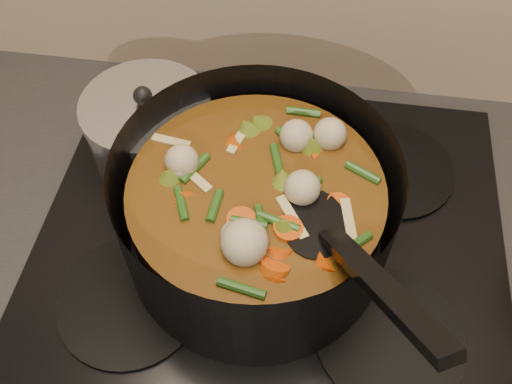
# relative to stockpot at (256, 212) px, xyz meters

# --- Properties ---
(counter) EXTENTS (2.64, 0.64, 0.91)m
(counter) POSITION_rel_stockpot_xyz_m (0.02, 0.02, -0.55)
(counter) COLOR brown
(counter) RESTS_ON ground
(stovetop) EXTENTS (0.62, 0.54, 0.03)m
(stovetop) POSITION_rel_stockpot_xyz_m (0.02, 0.02, -0.09)
(stovetop) COLOR black
(stovetop) RESTS_ON counter
(stockpot) EXTENTS (0.42, 0.44, 0.25)m
(stockpot) POSITION_rel_stockpot_xyz_m (0.00, 0.00, 0.00)
(stockpot) COLOR black
(stockpot) RESTS_ON stovetop
(saucepan) EXTENTS (0.18, 0.18, 0.14)m
(saucepan) POSITION_rel_stockpot_xyz_m (-0.17, 0.12, -0.02)
(saucepan) COLOR silver
(saucepan) RESTS_ON stovetop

